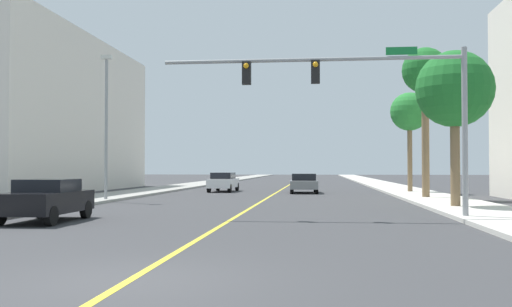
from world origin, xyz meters
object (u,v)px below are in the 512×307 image
Objects in this scene: traffic_signal_mast at (364,90)px; palm_far at (410,113)px; street_lamp at (106,119)px; palm_mid at (425,74)px; car_white at (223,182)px; palm_near at (455,90)px; car_black at (46,199)px; car_gray at (304,183)px.

palm_far is (4.82, 20.48, 1.10)m from traffic_signal_mast.
street_lamp reaches higher than palm_far.
palm_mid reaches higher than car_white.
traffic_signal_mast reaches higher than car_white.
street_lamp reaches higher than palm_near.
palm_far is (0.33, 7.65, -1.49)m from palm_mid.
palm_far is 28.02m from car_black.
car_gray is (-2.69, 20.56, -3.90)m from traffic_signal_mast.
palm_mid is (17.47, 4.10, 2.77)m from street_lamp.
traffic_signal_mast is 6.79m from palm_near.
car_white is at bearing 173.46° from palm_far.
street_lamp is at bearing 168.43° from palm_near.
car_black is at bearing -135.53° from palm_mid.
traffic_signal_mast is at bearing -169.23° from car_black.
car_white is at bearing -95.48° from car_black.
car_gray is at bearing 114.58° from palm_near.
street_lamp is 21.37m from palm_far.
traffic_signal_mast is at bearing -103.25° from palm_far.
traffic_signal_mast is at bearing -130.03° from palm_near.
palm_mid reaches higher than palm_near.
car_white is 1.18× the size of car_black.
car_white is at bearing 164.40° from car_gray.
street_lamp reaches higher than traffic_signal_mast.
car_white reaches higher than car_gray.
car_gray is at bearing 132.88° from palm_mid.
palm_mid reaches higher than car_gray.
palm_mid is 1.88× the size of car_gray.
palm_far is 9.02m from car_gray.
car_gray is 6.34m from car_white.
palm_far reaches higher than car_black.
street_lamp is 18.16m from palm_mid.
car_black is (-15.33, -15.05, -6.46)m from palm_mid.
palm_mid is at bearing -33.73° from car_white.
car_white is at bearing 72.75° from street_lamp.
car_black is at bearing -124.60° from palm_far.
palm_near is 1.77× the size of car_black.
palm_near is at bearing -11.57° from street_lamp.
car_white is (-13.20, 16.86, -4.48)m from palm_near.
street_lamp reaches higher than car_gray.
traffic_signal_mast is 1.41× the size of street_lamp.
traffic_signal_mast is at bearing -109.30° from palm_mid.
palm_mid is (4.49, 12.83, 2.59)m from traffic_signal_mast.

